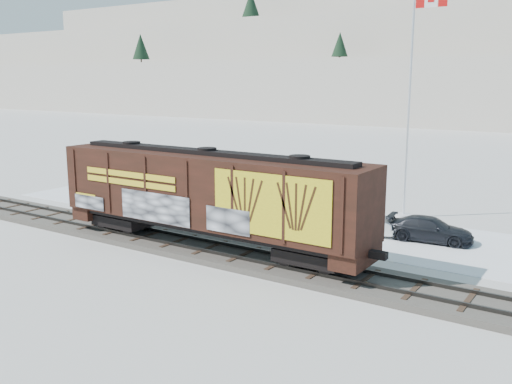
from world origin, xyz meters
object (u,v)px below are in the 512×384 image
Objects in this scene: flagpole at (409,134)px; car_silver at (233,200)px; car_dark at (430,229)px; hopper_railcar at (208,193)px; car_white at (357,220)px.

flagpole reaches higher than car_silver.
car_dark is (12.13, 0.49, -0.19)m from car_silver.
car_dark is (2.81, -4.36, -4.41)m from flagpole.
flagpole is 3.10× the size of car_dark.
hopper_railcar is 3.83× the size of car_white.
car_silver reaches higher than car_dark.
car_dark is (8.28, 7.82, -2.29)m from hopper_railcar.
flagpole is 6.81m from car_dark.
car_silver is at bearing 80.82° from car_white.
hopper_railcar is 3.82× the size of car_dark.
hopper_railcar is 8.80m from car_white.
car_white is at bearing -101.34° from flagpole.
hopper_railcar reaches higher than car_dark.
flagpole is 3.11× the size of car_white.
hopper_railcar is 13.52m from flagpole.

